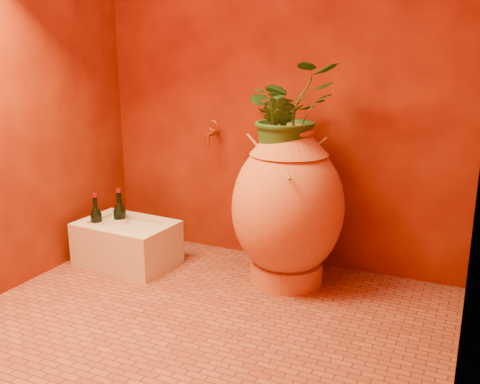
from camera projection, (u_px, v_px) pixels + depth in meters
The scene contains 11 objects.
floor at pixel (206, 319), 2.87m from camera, with size 2.50×2.50×0.00m, color brown.
wall_back at pixel (277, 74), 3.43m from camera, with size 2.50×0.02×2.50m, color #500E04.
wall_left at pixel (10, 77), 3.06m from camera, with size 0.02×2.00×2.50m, color #500E04.
amphora at pixel (288, 207), 3.23m from camera, with size 0.86×0.86×0.97m.
stone_basin at pixel (127, 244), 3.59m from camera, with size 0.65×0.47×0.29m.
wine_bottle_a at pixel (121, 219), 3.67m from camera, with size 0.08×0.08×0.33m.
wine_bottle_b at pixel (120, 221), 3.61m from camera, with size 0.09×0.09×0.35m.
wine_bottle_c at pixel (97, 224), 3.57m from camera, with size 0.08×0.08×0.32m.
wall_tap at pixel (212, 132), 3.62m from camera, with size 0.08×0.16×0.18m.
plant_main at pixel (288, 113), 3.11m from camera, with size 0.54×0.47×0.60m, color #1F4D1B.
plant_side at pixel (276, 131), 3.11m from camera, with size 0.22×0.18×0.40m, color #1F4D1B.
Camera 1 is at (1.25, -2.28, 1.40)m, focal length 40.00 mm.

